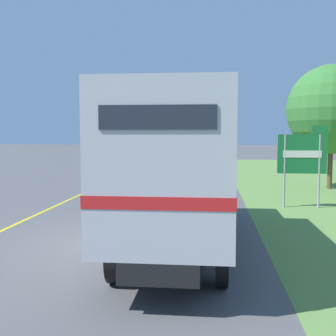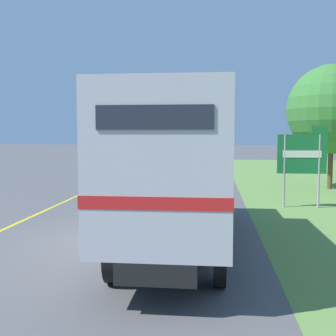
{
  "view_description": "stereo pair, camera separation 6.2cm",
  "coord_description": "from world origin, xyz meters",
  "px_view_note": "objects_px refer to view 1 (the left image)",
  "views": [
    {
      "loc": [
        2.37,
        -10.56,
        2.8
      ],
      "look_at": [
        0.3,
        9.18,
        1.2
      ],
      "focal_mm": 45.0,
      "sensor_mm": 36.0,
      "label": 1
    },
    {
      "loc": [
        2.43,
        -10.55,
        2.8
      ],
      "look_at": [
        0.3,
        9.18,
        1.2
      ],
      "focal_mm": 45.0,
      "sensor_mm": 36.0,
      "label": 2
    }
  ],
  "objects_px": {
    "roadside_tree_near": "(332,109)",
    "lead_car_white": "(150,160)",
    "highway_sign": "(303,156)",
    "horse_trailer_truck": "(179,165)"
  },
  "relations": [
    {
      "from": "lead_car_white",
      "to": "highway_sign",
      "type": "relative_size",
      "value": 1.38
    },
    {
      "from": "lead_car_white",
      "to": "highway_sign",
      "type": "height_order",
      "value": "highway_sign"
    },
    {
      "from": "roadside_tree_near",
      "to": "lead_car_white",
      "type": "bearing_deg",
      "value": 146.91
    },
    {
      "from": "horse_trailer_truck",
      "to": "lead_car_white",
      "type": "bearing_deg",
      "value": 100.55
    },
    {
      "from": "horse_trailer_truck",
      "to": "roadside_tree_near",
      "type": "xyz_separation_m",
      "value": [
        6.81,
        11.93,
        2.0
      ]
    },
    {
      "from": "lead_car_white",
      "to": "roadside_tree_near",
      "type": "relative_size",
      "value": 0.68
    },
    {
      "from": "highway_sign",
      "to": "roadside_tree_near",
      "type": "bearing_deg",
      "value": 66.05
    },
    {
      "from": "horse_trailer_truck",
      "to": "lead_car_white",
      "type": "relative_size",
      "value": 2.08
    },
    {
      "from": "highway_sign",
      "to": "roadside_tree_near",
      "type": "relative_size",
      "value": 0.5
    },
    {
      "from": "lead_car_white",
      "to": "roadside_tree_near",
      "type": "height_order",
      "value": "roadside_tree_near"
    }
  ]
}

